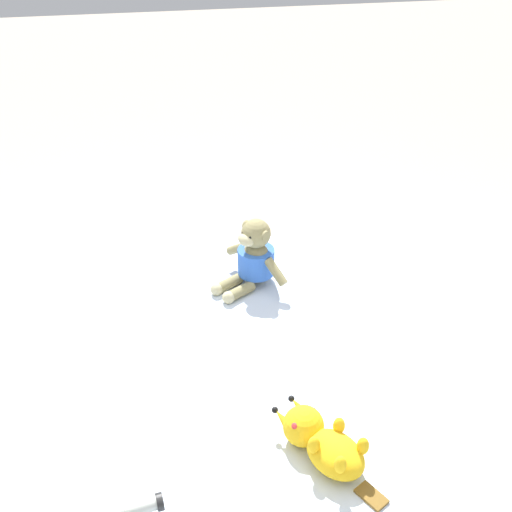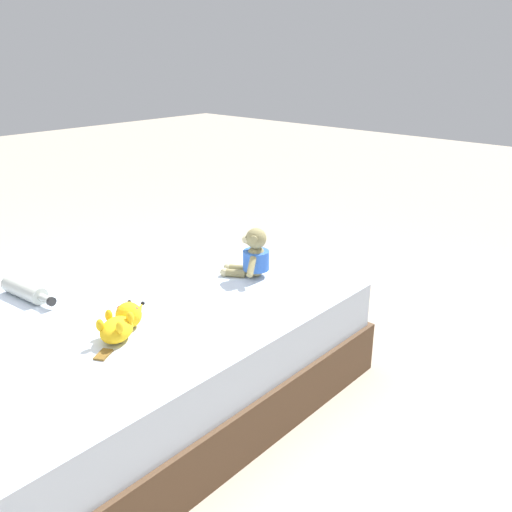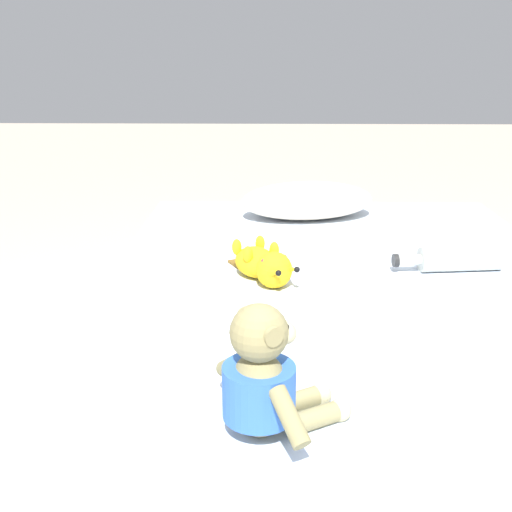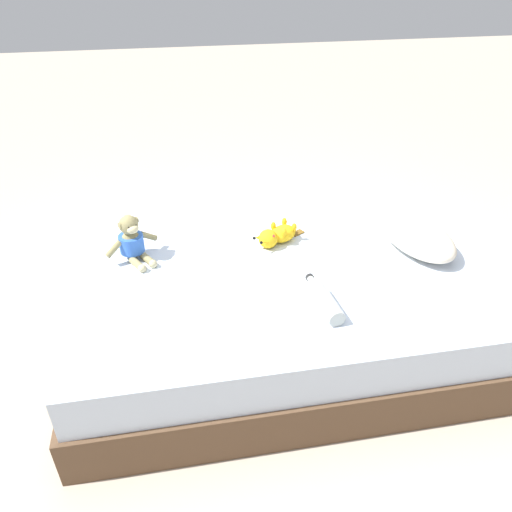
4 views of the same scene
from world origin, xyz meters
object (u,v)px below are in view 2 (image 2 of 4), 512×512
Objects in this scene: bed at (102,361)px; plush_monkey at (254,257)px; glass_bottle at (26,290)px; plush_yellow_creature at (122,323)px.

plush_monkey reaches higher than bed.
bed is at bearing -159.30° from glass_bottle.
plush_yellow_creature is (-0.01, 0.73, -0.05)m from plush_monkey.
plush_monkey is 0.74m from plush_yellow_creature.
glass_bottle is (0.56, 0.09, -0.01)m from plush_yellow_creature.
plush_monkey is 0.81× the size of glass_bottle.
plush_yellow_creature reaches higher than glass_bottle.
glass_bottle reaches higher than bed.
plush_monkey is at bearing -89.25° from plush_yellow_creature.
bed is 6.56× the size of plush_yellow_creature.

